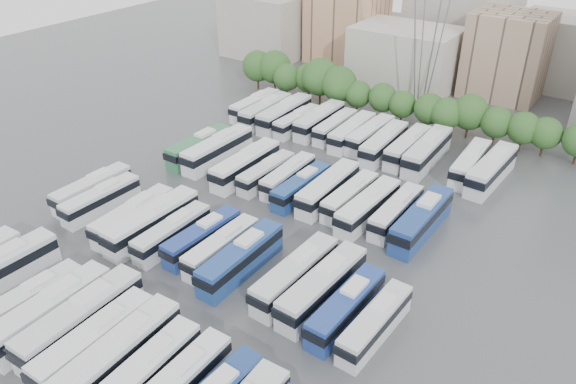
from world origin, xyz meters
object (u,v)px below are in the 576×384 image
Objects in this scene: bus_r2_s9 at (350,196)px; bus_r3_s10 at (427,151)px; bus_r1_s1 at (101,199)px; bus_r3_s2 at (284,114)px; bus_r1_s5 at (172,233)px; bus_r1_s10 at (295,274)px; bus_r2_s11 at (396,212)px; bus_r3_s7 at (370,135)px; bus_r3_s5 at (335,127)px; bus_r0_s8 at (119,354)px; bus_r3_s1 at (266,111)px; bus_r3_s0 at (255,105)px; bus_r0_s6 at (81,319)px; bus_r0_s7 at (95,342)px; bus_r1_s7 at (222,247)px; bus_r2_s6 at (288,176)px; bus_r3_s12 at (470,163)px; bus_r3_s4 at (319,120)px; bus_r3_s8 at (384,143)px; bus_r0_s4 at (29,302)px; bus_r1_s3 at (134,216)px; bus_r1_s11 at (323,286)px; bus_r1_s12 at (346,307)px; bus_r2_s10 at (368,207)px; bus_r3_s6 at (352,132)px; bus_r2_s1 at (199,146)px; bus_r1_s0 at (92,189)px; bus_r2_s2 at (218,149)px; bus_r1_s6 at (202,237)px; bus_r2_s8 at (328,188)px; bus_r3_s13 at (492,169)px; bus_r0_s9 at (144,374)px; bus_r2_s5 at (266,173)px; bus_r2_s7 at (301,186)px; bus_r0_s5 at (51,311)px; bus_r2_s4 at (246,165)px; bus_r1_s13 at (375,323)px; bus_r3_s9 at (408,147)px; bus_r2_s12 at (422,219)px; electricity_pylon at (432,6)px.

bus_r2_s9 is 0.82× the size of bus_r3_s10.
bus_r3_s2 is at bearing 86.17° from bus_r1_s1.
bus_r1_s5 is 16.65m from bus_r1_s10.
bus_r3_s7 is (-13.37, 18.82, 0.11)m from bus_r2_s11.
bus_r3_s5 is at bearing -176.76° from bus_r3_s7.
bus_r0_s8 reaches higher than bus_r3_s1.
bus_r2_s11 is 0.96× the size of bus_r3_s0.
bus_r0_s7 is at bearing -19.92° from bus_r0_s6.
bus_r1_s7 is 1.01× the size of bus_r2_s6.
bus_r3_s4 is at bearing 175.96° from bus_r3_s12.
bus_r3_s8 reaches higher than bus_r1_s7.
bus_r3_s8 reaches higher than bus_r0_s4.
bus_r1_s1 is at bearing -136.49° from bus_r3_s12.
bus_r1_s3 is 22.95m from bus_r1_s10.
bus_r1_s12 is (3.44, -1.13, -0.21)m from bus_r1_s11.
bus_r0_s7 is at bearing -102.73° from bus_r2_s10.
bus_r3_s6 is at bearing 95.49° from bus_r1_s7.
bus_r1_s7 is at bearing -41.59° from bus_r2_s1.
bus_r2_s2 is (6.29, 18.40, 0.27)m from bus_r1_s0.
bus_r2_s2 is 1.05× the size of bus_r3_s4.
bus_r3_s8 is at bearing 82.18° from bus_r1_s6.
bus_r1_s5 is 0.92× the size of bus_r3_s7.
bus_r3_s7 is at bearing 91.39° from bus_r0_s8.
bus_r2_s8 is 6.61m from bus_r2_s10.
bus_r2_s1 is 0.90× the size of bus_r3_s13.
bus_r1_s5 is (16.13, -1.30, -0.07)m from bus_r1_s0.
bus_r3_s8 is (23.05, -0.27, 0.01)m from bus_r3_s1.
bus_r1_s10 reaches higher than bus_r0_s4.
bus_r1_s10 is (3.17, 18.37, 0.10)m from bus_r0_s9.
bus_r3_s1 is (-16.47, 17.02, 0.25)m from bus_r2_s6.
bus_r1_s0 is 23.70m from bus_r2_s5.
bus_r1_s10 is 0.93× the size of bus_r3_s10.
bus_r3_s10 reaches higher than bus_r1_s7.
bus_r2_s6 is (-3.39, 18.32, -0.02)m from bus_r1_s7.
bus_r1_s6 is at bearing -98.58° from bus_r2_s7.
bus_r1_s10 is at bearing 171.77° from bus_r1_s12.
bus_r2_s1 is at bearing -101.99° from bus_r3_s2.
bus_r1_s12 reaches higher than bus_r2_s7.
bus_r2_s4 is at bearing 94.64° from bus_r0_s5.
bus_r2_s7 is 0.88× the size of bus_r3_s8.
bus_r2_s7 is 3.67m from bus_r2_s8.
bus_r0_s7 reaches higher than bus_r2_s6.
bus_r3_s10 reaches higher than bus_r2_s11.
bus_r3_s6 is (-9.62, 18.01, 0.16)m from bus_r2_s9.
bus_r3_s9 reaches higher than bus_r1_s13.
bus_r2_s12 reaches higher than bus_r2_s5.
electricity_pylon reaches higher than bus_r0_s8.
bus_r2_s12 is (39.53, 17.70, 0.25)m from bus_r1_s0.
bus_r0_s8 is 1.01× the size of bus_r2_s12.
bus_r1_s7 is 0.89× the size of bus_r2_s10.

